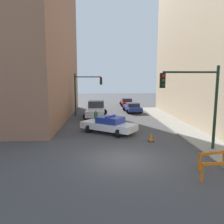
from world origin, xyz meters
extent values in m
plane|color=#424244|center=(0.00, 0.00, 0.00)|extent=(120.00, 120.00, 0.00)
cube|color=#93664C|center=(-12.00, 14.00, 8.40)|extent=(14.00, 20.00, 16.81)
cylinder|color=black|center=(5.90, 1.33, 2.72)|extent=(0.18, 0.18, 5.20)
cylinder|color=black|center=(4.20, 1.33, 4.92)|extent=(3.40, 0.12, 0.12)
cube|color=black|center=(2.50, 1.33, 4.42)|extent=(0.30, 0.22, 0.90)
sphere|color=red|center=(2.50, 1.18, 4.69)|extent=(0.18, 0.18, 0.18)
sphere|color=#4C3D0C|center=(2.50, 1.18, 4.42)|extent=(0.18, 0.18, 0.18)
sphere|color=#0C4219|center=(2.50, 1.18, 4.15)|extent=(0.18, 0.18, 0.18)
cylinder|color=black|center=(-4.40, 15.43, 2.60)|extent=(0.18, 0.18, 5.20)
cylinder|color=black|center=(-2.80, 15.43, 4.80)|extent=(3.20, 0.12, 0.12)
cube|color=black|center=(-1.20, 15.43, 4.30)|extent=(0.30, 0.22, 0.90)
sphere|color=red|center=(-1.20, 15.28, 4.57)|extent=(0.18, 0.18, 0.18)
sphere|color=#4C3D0C|center=(-1.20, 15.28, 4.30)|extent=(0.18, 0.18, 0.18)
sphere|color=#0C4219|center=(-1.20, 15.28, 4.03)|extent=(0.18, 0.18, 0.18)
cube|color=white|center=(-0.60, 6.25, 0.60)|extent=(4.91, 4.21, 0.55)
cube|color=navy|center=(-0.45, 6.14, 1.14)|extent=(2.55, 2.46, 0.52)
cylinder|color=black|center=(-2.28, 6.39, 0.33)|extent=(0.56, 0.67, 0.66)
cylinder|color=black|center=(-1.31, 7.78, 0.33)|extent=(0.56, 0.67, 0.66)
cylinder|color=black|center=(0.11, 4.72, 0.33)|extent=(0.56, 0.67, 0.66)
cylinder|color=black|center=(1.08, 6.11, 0.33)|extent=(0.56, 0.67, 0.66)
cube|color=#2633BF|center=(-0.45, 6.14, 1.46)|extent=(0.96, 1.25, 0.12)
cube|color=silver|center=(-1.85, 13.83, 0.75)|extent=(2.22, 5.48, 0.70)
cube|color=#2D333D|center=(-1.80, 14.90, 1.50)|extent=(1.91, 1.80, 0.80)
cylinder|color=black|center=(-2.70, 15.54, 0.40)|extent=(0.81, 0.29, 0.80)
cylinder|color=black|center=(-0.86, 15.46, 0.40)|extent=(0.81, 0.29, 0.80)
cylinder|color=black|center=(-2.83, 12.19, 0.40)|extent=(0.81, 0.29, 0.80)
cylinder|color=black|center=(-0.99, 12.12, 0.40)|extent=(0.81, 0.29, 0.80)
cube|color=navy|center=(3.11, 18.00, 0.57)|extent=(2.11, 4.42, 0.52)
cube|color=#232833|center=(3.13, 17.83, 1.07)|extent=(1.71, 1.92, 0.48)
cylinder|color=black|center=(2.19, 19.27, 0.31)|extent=(0.63, 0.26, 0.62)
cylinder|color=black|center=(3.84, 19.39, 0.31)|extent=(0.63, 0.26, 0.62)
cylinder|color=black|center=(2.39, 16.61, 0.31)|extent=(0.63, 0.26, 0.62)
cylinder|color=black|center=(4.04, 16.73, 0.31)|extent=(0.63, 0.26, 0.62)
cube|color=maroon|center=(3.18, 25.32, 0.57)|extent=(1.85, 4.32, 0.52)
cube|color=#232833|center=(3.18, 25.14, 1.07)|extent=(1.61, 1.83, 0.48)
cylinder|color=black|center=(2.37, 26.66, 0.31)|extent=(0.62, 0.23, 0.62)
cylinder|color=black|center=(4.02, 26.64, 0.31)|extent=(0.62, 0.23, 0.62)
cylinder|color=black|center=(2.33, 23.99, 0.31)|extent=(0.62, 0.23, 0.62)
cylinder|color=black|center=(3.99, 23.97, 0.31)|extent=(0.62, 0.23, 0.62)
cylinder|color=#474C66|center=(-1.70, 8.31, 0.41)|extent=(0.28, 0.28, 0.82)
cylinder|color=#236633|center=(-1.70, 8.31, 1.13)|extent=(0.36, 0.36, 0.62)
sphere|color=tan|center=(-1.70, 8.31, 1.55)|extent=(0.22, 0.22, 0.22)
cube|color=orange|center=(3.88, -2.90, 0.83)|extent=(1.60, 0.16, 0.14)
cube|color=orange|center=(3.16, -2.95, 0.45)|extent=(0.06, 0.16, 0.90)
cube|color=orange|center=(4.35, -1.55, 0.83)|extent=(1.58, 0.37, 0.14)
cube|color=orange|center=(3.64, -1.70, 0.45)|extent=(0.08, 0.17, 0.90)
cube|color=orange|center=(5.05, -1.41, 0.45)|extent=(0.08, 0.17, 0.90)
cube|color=black|center=(2.41, 3.48, 0.02)|extent=(0.36, 0.36, 0.04)
cone|color=#F2600C|center=(2.41, 3.48, 0.35)|extent=(0.28, 0.28, 0.62)
camera|label=1|loc=(-1.21, -11.77, 4.48)|focal=35.00mm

